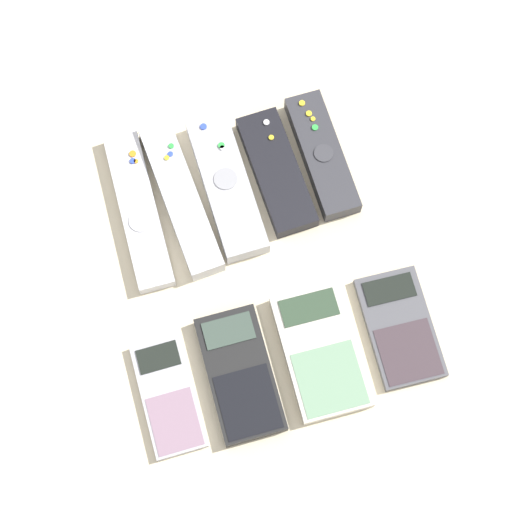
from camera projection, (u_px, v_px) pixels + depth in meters
ground_plane at (263, 281)px, 1.07m from camera, size 3.00×3.00×0.00m
remote_0 at (139, 210)px, 1.09m from camera, size 0.05×0.22×0.02m
remote_1 at (181, 198)px, 1.09m from camera, size 0.06×0.22×0.03m
remote_2 at (227, 186)px, 1.10m from camera, size 0.06×0.20×0.03m
remote_3 at (276, 172)px, 1.11m from camera, size 0.06×0.17×0.02m
remote_4 at (322, 155)px, 1.11m from camera, size 0.05×0.17×0.03m
calculator_0 at (168, 396)px, 1.02m from camera, size 0.06×0.14×0.01m
calculator_1 at (240, 374)px, 1.03m from camera, size 0.08×0.16×0.02m
calculator_2 at (321, 351)px, 1.03m from camera, size 0.09×0.16×0.02m
calculator_3 at (400, 327)px, 1.05m from camera, size 0.09×0.15×0.01m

